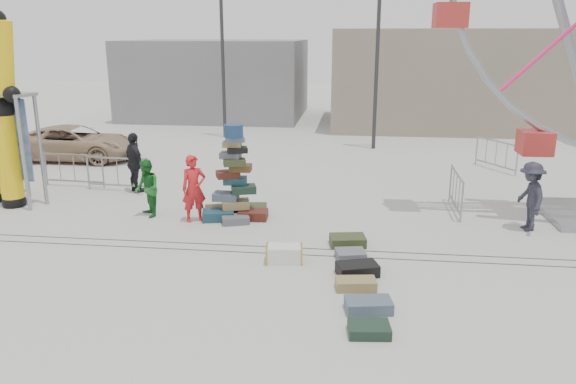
# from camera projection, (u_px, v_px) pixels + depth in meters

# --- Properties ---
(ground) EXTENTS (90.00, 90.00, 0.00)m
(ground) POSITION_uv_depth(u_px,v_px,m) (249.00, 263.00, 12.16)
(ground) COLOR #9E9E99
(ground) RESTS_ON ground
(track_line_near) EXTENTS (40.00, 0.04, 0.01)m
(track_line_near) POSITION_uv_depth(u_px,v_px,m) (254.00, 253.00, 12.73)
(track_line_near) COLOR #47443F
(track_line_near) RESTS_ON ground
(track_line_far) EXTENTS (40.00, 0.04, 0.01)m
(track_line_far) POSITION_uv_depth(u_px,v_px,m) (257.00, 246.00, 13.11)
(track_line_far) COLOR #47443F
(track_line_far) RESTS_ON ground
(building_right) EXTENTS (12.00, 8.00, 5.00)m
(building_right) POSITION_uv_depth(u_px,v_px,m) (448.00, 78.00, 29.76)
(building_right) COLOR gray
(building_right) RESTS_ON ground
(building_left) EXTENTS (10.00, 8.00, 4.40)m
(building_left) POSITION_uv_depth(u_px,v_px,m) (218.00, 78.00, 33.26)
(building_left) COLOR gray
(building_left) RESTS_ON ground
(lamp_post_right) EXTENTS (1.41, 0.25, 8.00)m
(lamp_post_right) POSITION_uv_depth(u_px,v_px,m) (380.00, 41.00, 22.99)
(lamp_post_right) COLOR #2D2D30
(lamp_post_right) RESTS_ON ground
(lamp_post_left) EXTENTS (1.41, 0.25, 8.00)m
(lamp_post_left) POSITION_uv_depth(u_px,v_px,m) (224.00, 40.00, 25.71)
(lamp_post_left) COLOR #2D2D30
(lamp_post_left) RESTS_ON ground
(suitcase_tower) EXTENTS (1.83, 1.61, 2.53)m
(suitcase_tower) POSITION_uv_depth(u_px,v_px,m) (235.00, 192.00, 15.00)
(suitcase_tower) COLOR #1B4553
(suitcase_tower) RESTS_ON ground
(steamer_trunk) EXTENTS (0.83, 0.54, 0.37)m
(steamer_trunk) POSITION_uv_depth(u_px,v_px,m) (284.00, 254.00, 12.17)
(steamer_trunk) COLOR silver
(steamer_trunk) RESTS_ON ground
(row_case_0) EXTENTS (0.90, 0.69, 0.23)m
(row_case_0) POSITION_uv_depth(u_px,v_px,m) (348.00, 241.00, 13.14)
(row_case_0) COLOR #384321
(row_case_0) RESTS_ON ground
(row_case_1) EXTENTS (0.73, 0.64, 0.20)m
(row_case_1) POSITION_uv_depth(u_px,v_px,m) (350.00, 255.00, 12.35)
(row_case_1) COLOR slate
(row_case_1) RESTS_ON ground
(row_case_2) EXTENTS (0.95, 0.74, 0.25)m
(row_case_2) POSITION_uv_depth(u_px,v_px,m) (357.00, 269.00, 11.53)
(row_case_2) COLOR black
(row_case_2) RESTS_ON ground
(row_case_3) EXTENTS (0.83, 0.53, 0.21)m
(row_case_3) POSITION_uv_depth(u_px,v_px,m) (356.00, 284.00, 10.90)
(row_case_3) COLOR #99804E
(row_case_3) RESTS_ON ground
(row_case_4) EXTENTS (0.90, 0.63, 0.22)m
(row_case_4) POSITION_uv_depth(u_px,v_px,m) (369.00, 305.00, 10.04)
(row_case_4) COLOR #4E5F6F
(row_case_4) RESTS_ON ground
(row_case_5) EXTENTS (0.74, 0.56, 0.18)m
(row_case_5) POSITION_uv_depth(u_px,v_px,m) (369.00, 329.00, 9.26)
(row_case_5) COLOR #1B3224
(row_case_5) RESTS_ON ground
(barricade_dummy_a) EXTENTS (1.94, 0.68, 1.10)m
(barricade_dummy_a) POSITION_uv_depth(u_px,v_px,m) (5.00, 176.00, 17.28)
(barricade_dummy_a) COLOR gray
(barricade_dummy_a) RESTS_ON ground
(barricade_dummy_b) EXTENTS (2.00, 0.22, 1.10)m
(barricade_dummy_b) POSITION_uv_depth(u_px,v_px,m) (74.00, 170.00, 18.07)
(barricade_dummy_b) COLOR gray
(barricade_dummy_b) RESTS_ON ground
(barricade_dummy_c) EXTENTS (2.00, 0.20, 1.10)m
(barricade_dummy_c) POSITION_uv_depth(u_px,v_px,m) (117.00, 174.00, 17.60)
(barricade_dummy_c) COLOR gray
(barricade_dummy_c) RESTS_ON ground
(barricade_wheel_front) EXTENTS (0.12, 2.00, 1.10)m
(barricade_wheel_front) POSITION_uv_depth(u_px,v_px,m) (456.00, 192.00, 15.59)
(barricade_wheel_front) COLOR gray
(barricade_wheel_front) RESTS_ON ground
(barricade_wheel_back) EXTENTS (1.10, 1.77, 1.10)m
(barricade_wheel_back) POSITION_uv_depth(u_px,v_px,m) (496.00, 155.00, 20.30)
(barricade_wheel_back) COLOR gray
(barricade_wheel_back) RESTS_ON ground
(pedestrian_red) EXTENTS (0.77, 0.69, 1.78)m
(pedestrian_red) POSITION_uv_depth(u_px,v_px,m) (194.00, 189.00, 14.66)
(pedestrian_red) COLOR red
(pedestrian_red) RESTS_ON ground
(pedestrian_green) EXTENTS (0.93, 0.97, 1.57)m
(pedestrian_green) POSITION_uv_depth(u_px,v_px,m) (147.00, 188.00, 15.05)
(pedestrian_green) COLOR #1A6822
(pedestrian_green) RESTS_ON ground
(pedestrian_black) EXTENTS (1.10, 1.10, 1.87)m
(pedestrian_black) POSITION_uv_depth(u_px,v_px,m) (135.00, 163.00, 17.35)
(pedestrian_black) COLOR black
(pedestrian_black) RESTS_ON ground
(pedestrian_grey) EXTENTS (0.78, 1.20, 1.75)m
(pedestrian_grey) POSITION_uv_depth(u_px,v_px,m) (530.00, 196.00, 14.00)
(pedestrian_grey) COLOR #23232E
(pedestrian_grey) RESTS_ON ground
(parked_suv) EXTENTS (4.86, 2.31, 1.34)m
(parked_suv) POSITION_uv_depth(u_px,v_px,m) (75.00, 143.00, 21.89)
(parked_suv) COLOR tan
(parked_suv) RESTS_ON ground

